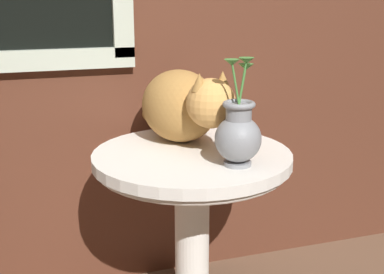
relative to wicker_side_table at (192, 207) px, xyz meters
name	(u,v)px	position (x,y,z in m)	size (l,w,h in m)	color
wicker_side_table	(192,207)	(0.00, 0.00, 0.00)	(0.63, 0.63, 0.62)	silver
cat	(184,105)	(0.01, 0.12, 0.31)	(0.30, 0.59, 0.26)	#AD7A3D
pewter_vase_with_ivy	(238,133)	(0.09, -0.16, 0.29)	(0.14, 0.14, 0.31)	gray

